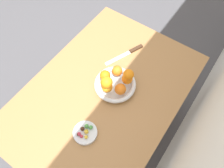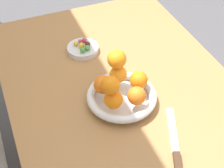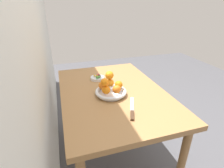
{
  "view_description": "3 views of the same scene",
  "coord_description": "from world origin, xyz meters",
  "px_view_note": "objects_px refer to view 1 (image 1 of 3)",
  "views": [
    {
      "loc": [
        0.42,
        0.35,
        1.79
      ],
      "look_at": [
        -0.03,
        0.03,
        0.82
      ],
      "focal_mm": 35.0,
      "sensor_mm": 36.0,
      "label": 1
    },
    {
      "loc": [
        -0.77,
        0.35,
        1.54
      ],
      "look_at": [
        -0.05,
        0.06,
        0.82
      ],
      "focal_mm": 55.0,
      "sensor_mm": 36.0,
      "label": 2
    },
    {
      "loc": [
        -1.12,
        0.35,
        1.36
      ],
      "look_at": [
        -0.05,
        0.02,
        0.82
      ],
      "focal_mm": 28.0,
      "sensor_mm": 36.0,
      "label": 3
    }
  ],
  "objects_px": {
    "fruit_bowl": "(115,85)",
    "candy_ball_5": "(87,126)",
    "candy_ball_7": "(79,134)",
    "candy_ball_6": "(86,137)",
    "orange_0": "(105,75)",
    "knife": "(128,53)",
    "orange_1": "(107,87)",
    "orange_6": "(107,82)",
    "orange_5": "(129,74)",
    "candy_ball_0": "(86,132)",
    "candy_ball_3": "(82,129)",
    "orange_3": "(127,79)",
    "dining_table": "(104,99)",
    "candy_dish": "(85,133)",
    "candy_ball_4": "(91,127)",
    "candy_ball_1": "(81,136)",
    "orange_2": "(120,89)",
    "orange_4": "(117,71)",
    "candy_ball_2": "(78,134)"
  },
  "relations": [
    {
      "from": "orange_1",
      "to": "orange_3",
      "type": "relative_size",
      "value": 0.99
    },
    {
      "from": "candy_ball_6",
      "to": "knife",
      "type": "height_order",
      "value": "candy_ball_6"
    },
    {
      "from": "orange_3",
      "to": "candy_ball_2",
      "type": "xyz_separation_m",
      "value": [
        0.37,
        -0.03,
        -0.04
      ]
    },
    {
      "from": "fruit_bowl",
      "to": "candy_ball_4",
      "type": "relative_size",
      "value": 11.18
    },
    {
      "from": "orange_0",
      "to": "candy_ball_0",
      "type": "distance_m",
      "value": 0.31
    },
    {
      "from": "candy_ball_0",
      "to": "candy_ball_4",
      "type": "relative_size",
      "value": 1.09
    },
    {
      "from": "fruit_bowl",
      "to": "candy_ball_5",
      "type": "height_order",
      "value": "candy_ball_5"
    },
    {
      "from": "orange_4",
      "to": "candy_ball_3",
      "type": "bearing_deg",
      "value": 5.97
    },
    {
      "from": "dining_table",
      "to": "orange_6",
      "type": "relative_size",
      "value": 17.99
    },
    {
      "from": "orange_1",
      "to": "knife",
      "type": "distance_m",
      "value": 0.3
    },
    {
      "from": "orange_1",
      "to": "knife",
      "type": "bearing_deg",
      "value": -168.92
    },
    {
      "from": "candy_ball_6",
      "to": "candy_ball_7",
      "type": "bearing_deg",
      "value": -77.74
    },
    {
      "from": "orange_1",
      "to": "candy_ball_7",
      "type": "bearing_deg",
      "value": 5.68
    },
    {
      "from": "knife",
      "to": "dining_table",
      "type": "bearing_deg",
      "value": 7.26
    },
    {
      "from": "orange_1",
      "to": "candy_ball_4",
      "type": "xyz_separation_m",
      "value": [
        0.21,
        0.05,
        -0.04
      ]
    },
    {
      "from": "candy_dish",
      "to": "orange_5",
      "type": "relative_size",
      "value": 2.15
    },
    {
      "from": "candy_dish",
      "to": "orange_6",
      "type": "height_order",
      "value": "orange_6"
    },
    {
      "from": "orange_0",
      "to": "orange_6",
      "type": "bearing_deg",
      "value": 42.67
    },
    {
      "from": "orange_3",
      "to": "candy_ball_4",
      "type": "bearing_deg",
      "value": -1.0
    },
    {
      "from": "orange_6",
      "to": "knife",
      "type": "relative_size",
      "value": 0.25
    },
    {
      "from": "candy_ball_7",
      "to": "knife",
      "type": "height_order",
      "value": "candy_ball_7"
    },
    {
      "from": "candy_ball_2",
      "to": "knife",
      "type": "bearing_deg",
      "value": -171.72
    },
    {
      "from": "dining_table",
      "to": "fruit_bowl",
      "type": "distance_m",
      "value": 0.13
    },
    {
      "from": "candy_ball_0",
      "to": "candy_ball_3",
      "type": "height_order",
      "value": "candy_ball_0"
    },
    {
      "from": "orange_6",
      "to": "orange_5",
      "type": "bearing_deg",
      "value": 148.2
    },
    {
      "from": "fruit_bowl",
      "to": "candy_ball_1",
      "type": "bearing_deg",
      "value": 5.48
    },
    {
      "from": "orange_0",
      "to": "knife",
      "type": "distance_m",
      "value": 0.25
    },
    {
      "from": "candy_ball_7",
      "to": "candy_ball_6",
      "type": "bearing_deg",
      "value": 102.26
    },
    {
      "from": "dining_table",
      "to": "candy_ball_5",
      "type": "bearing_deg",
      "value": 13.56
    },
    {
      "from": "orange_6",
      "to": "candy_ball_6",
      "type": "distance_m",
      "value": 0.28
    },
    {
      "from": "orange_0",
      "to": "orange_2",
      "type": "distance_m",
      "value": 0.11
    },
    {
      "from": "orange_6",
      "to": "candy_ball_3",
      "type": "xyz_separation_m",
      "value": [
        0.23,
        0.02,
        -0.1
      ]
    },
    {
      "from": "candy_dish",
      "to": "orange_1",
      "type": "xyz_separation_m",
      "value": [
        -0.24,
        -0.04,
        0.06
      ]
    },
    {
      "from": "orange_0",
      "to": "candy_ball_1",
      "type": "relative_size",
      "value": 3.68
    },
    {
      "from": "dining_table",
      "to": "fruit_bowl",
      "type": "bearing_deg",
      "value": 154.49
    },
    {
      "from": "candy_dish",
      "to": "orange_3",
      "type": "bearing_deg",
      "value": 177.37
    },
    {
      "from": "orange_3",
      "to": "knife",
      "type": "distance_m",
      "value": 0.23
    },
    {
      "from": "candy_ball_7",
      "to": "knife",
      "type": "xyz_separation_m",
      "value": [
        -0.55,
        -0.08,
        -0.03
      ]
    },
    {
      "from": "dining_table",
      "to": "candy_ball_4",
      "type": "relative_size",
      "value": 54.66
    },
    {
      "from": "fruit_bowl",
      "to": "candy_ball_1",
      "type": "distance_m",
      "value": 0.33
    },
    {
      "from": "orange_2",
      "to": "candy_ball_5",
      "type": "bearing_deg",
      "value": -7.27
    },
    {
      "from": "orange_3",
      "to": "candy_ball_0",
      "type": "xyz_separation_m",
      "value": [
        0.34,
        -0.01,
        -0.04
      ]
    },
    {
      "from": "orange_1",
      "to": "candy_ball_2",
      "type": "xyz_separation_m",
      "value": [
        0.27,
        0.02,
        -0.04
      ]
    },
    {
      "from": "orange_0",
      "to": "candy_ball_0",
      "type": "relative_size",
      "value": 2.64
    },
    {
      "from": "orange_0",
      "to": "candy_ball_4",
      "type": "height_order",
      "value": "orange_0"
    },
    {
      "from": "candy_ball_7",
      "to": "candy_ball_4",
      "type": "bearing_deg",
      "value": 155.99
    },
    {
      "from": "orange_6",
      "to": "candy_ball_3",
      "type": "bearing_deg",
      "value": 5.01
    },
    {
      "from": "orange_3",
      "to": "orange_0",
      "type": "bearing_deg",
      "value": -65.07
    },
    {
      "from": "candy_ball_0",
      "to": "candy_ball_5",
      "type": "bearing_deg",
      "value": -143.67
    },
    {
      "from": "orange_5",
      "to": "candy_ball_1",
      "type": "relative_size",
      "value": 3.5
    }
  ]
}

